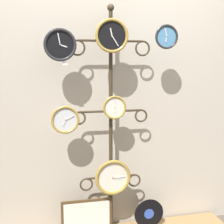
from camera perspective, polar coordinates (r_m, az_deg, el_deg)
The scene contains 11 objects.
shop_wall at distance 2.84m, azimuth -0.94°, elevation 5.06°, with size 4.40×0.04×2.80m.
display_stand at distance 2.80m, azimuth -0.23°, elevation -8.22°, with size 0.70×0.34×2.08m.
clock_top_left at distance 2.53m, azimuth -9.48°, elevation 12.02°, with size 0.26×0.04×0.26m.
clock_top_center at distance 2.59m, azimuth -0.05°, elevation 13.78°, with size 0.28×0.04×0.28m.
clock_top_right at distance 2.72m, azimuth 9.91°, elevation 13.39°, with size 0.20×0.04×0.20m.
clock_middle_left at distance 2.58m, azimuth -8.56°, elevation -1.41°, with size 0.23×0.04×0.23m.
clock_middle_center at distance 2.64m, azimuth 0.46°, elevation 0.85°, with size 0.20×0.04×0.20m.
clock_bottom_center at distance 2.78m, azimuth 0.16°, elevation -11.87°, with size 0.32×0.04×0.32m.
vinyl_record at distance 3.08m, azimuth 6.77°, elevation -17.98°, with size 0.28×0.01×0.28m.
picture_frame at distance 2.95m, azimuth -4.63°, elevation -18.67°, with size 0.45×0.02×0.34m.
price_tag_upper at distance 2.53m, azimuth -8.59°, elevation 8.79°, with size 0.04×0.00×0.03m.
Camera 1 is at (-0.58, -2.21, 1.59)m, focal length 50.00 mm.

